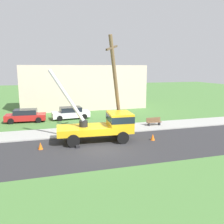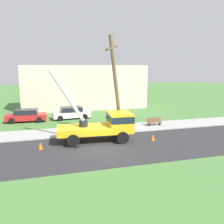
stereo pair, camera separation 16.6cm
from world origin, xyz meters
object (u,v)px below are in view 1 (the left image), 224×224
traffic_cone_ahead (153,137)px  parked_sedan_white (71,113)px  leaning_utility_pole (116,85)px  traffic_cone_behind (40,146)px  park_bench (154,122)px  utility_truck (105,124)px  parked_sedan_red (26,116)px  traffic_cone_curbside (117,132)px

traffic_cone_ahead → parked_sedan_white: (-5.66, 10.69, 0.43)m
leaning_utility_pole → traffic_cone_behind: size_ratio=15.77×
leaning_utility_pole → park_bench: leaning_utility_pole is taller
utility_truck → traffic_cone_ahead: (3.92, -1.13, -1.13)m
parked_sedan_white → parked_sedan_red: bearing=-177.8°
traffic_cone_ahead → traffic_cone_curbside: same height
parked_sedan_red → traffic_cone_ahead: bearing=-44.2°
traffic_cone_behind → traffic_cone_curbside: (6.73, 2.08, 0.00)m
utility_truck → parked_sedan_white: utility_truck is taller
parked_sedan_white → park_bench: parked_sedan_white is taller
leaning_utility_pole → park_bench: bearing=23.3°
parked_sedan_white → park_bench: size_ratio=2.82×
traffic_cone_behind → utility_truck: bearing=9.2°
traffic_cone_ahead → park_bench: 5.06m
traffic_cone_ahead → park_bench: size_ratio=0.35×
traffic_cone_behind → parked_sedan_white: size_ratio=0.12×
leaning_utility_pole → traffic_cone_ahead: bearing=-43.5°
park_bench → parked_sedan_white: bearing=142.1°
utility_truck → traffic_cone_ahead: size_ratio=12.04×
leaning_utility_pole → park_bench: 6.66m
traffic_cone_behind → traffic_cone_curbside: size_ratio=1.00×
traffic_cone_behind → parked_sedan_red: parked_sedan_red is taller
utility_truck → traffic_cone_ahead: 4.23m
leaning_utility_pole → park_bench: size_ratio=5.52×
leaning_utility_pole → traffic_cone_curbside: bearing=-26.3°
utility_truck → leaning_utility_pole: bearing=43.1°
leaning_utility_pole → park_bench: (4.84, 2.09, -4.07)m
traffic_cone_behind → parked_sedan_white: 10.99m
traffic_cone_curbside → parked_sedan_red: (-8.33, 8.12, 0.43)m
traffic_cone_ahead → traffic_cone_behind: bearing=178.3°
traffic_cone_behind → parked_sedan_red: (-1.61, 10.21, 0.43)m
leaning_utility_pole → parked_sedan_white: 9.63m
parked_sedan_white → traffic_cone_ahead: bearing=-62.1°
traffic_cone_ahead → parked_sedan_red: (-10.77, 10.49, 0.43)m
utility_truck → traffic_cone_curbside: bearing=39.9°
traffic_cone_behind → park_bench: 12.22m
traffic_cone_curbside → park_bench: (4.74, 2.14, 0.18)m
traffic_cone_behind → parked_sedan_red: size_ratio=0.12×
traffic_cone_curbside → parked_sedan_white: size_ratio=0.12×
parked_sedan_red → parked_sedan_white: bearing=2.2°
traffic_cone_behind → traffic_cone_curbside: same height
leaning_utility_pole → traffic_cone_curbside: leaning_utility_pole is taller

